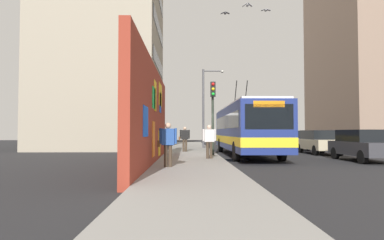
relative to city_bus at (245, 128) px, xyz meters
The scene contains 17 objects.
ground_plane 2.74m from the city_bus, 122.40° to the left, with size 80.00×80.00×0.00m, color #232326.
sidewalk_slab 3.94m from the city_bus, 108.57° to the left, with size 48.00×3.20×0.15m, color gray.
graffiti_wall 7.76m from the city_bus, 138.35° to the left, with size 12.70×0.32×4.35m.
building_far_left 16.85m from the city_bus, 50.32° to the left, with size 11.03×9.65×21.30m.
building_far_right 22.03m from the city_bus, 47.99° to the right, with size 12.87×8.45×19.74m.
city_bus is the anchor object (origin of this frame).
parked_car_dark_gray 6.53m from the city_bus, 126.45° to the right, with size 4.17×1.75×1.58m.
parked_car_champagne 5.51m from the city_bus, 72.94° to the right, with size 4.19×1.79×1.58m.
parked_car_navy 8.84m from the city_bus, 36.25° to the right, with size 4.08×1.85×1.58m.
parked_car_black 13.47m from the city_bus, 22.75° to the right, with size 4.08×1.94×1.58m.
pedestrian_at_curb 4.70m from the city_bus, 147.53° to the left, with size 0.22×0.67×1.67m.
pedestrian_near_wall 8.92m from the city_bus, 150.87° to the left, with size 0.22×0.75×1.67m.
pedestrian_midblock 4.23m from the city_bus, 64.03° to the left, with size 0.22×0.75×1.66m.
traffic_light 3.06m from the city_bus, 129.84° to the left, with size 0.49×0.28×4.16m.
street_lamp 7.61m from the city_bus, 16.31° to the left, with size 0.44×1.82×6.56m.
flying_pigeons 7.16m from the city_bus, 165.05° to the left, with size 4.19×3.33×0.77m.
curbside_puddle 3.86m from the city_bus, 159.72° to the left, with size 1.61×1.61×0.00m, color black.
Camera 1 is at (-18.99, 1.81, 1.47)m, focal length 30.62 mm.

